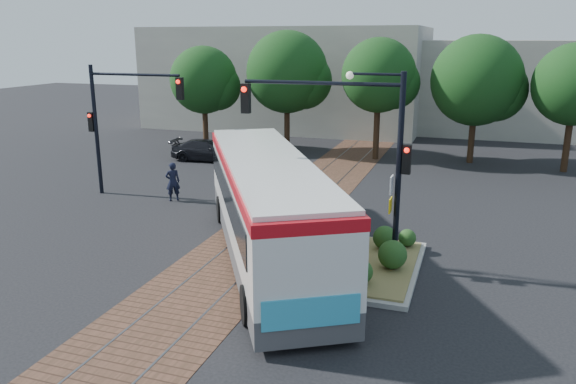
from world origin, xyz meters
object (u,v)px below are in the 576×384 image
at_px(city_bus, 267,202).
at_px(signal_pole_left, 115,113).
at_px(officer, 173,182).
at_px(signal_pole_main, 360,139).
at_px(traffic_island, 385,260).
at_px(parked_car, 207,150).

bearing_deg(city_bus, signal_pole_left, 121.95).
relative_size(signal_pole_left, officer, 3.38).
height_order(city_bus, signal_pole_main, signal_pole_main).
xyz_separation_m(signal_pole_main, officer, (-9.43, 4.74, -3.27)).
height_order(city_bus, traffic_island, city_bus).
height_order(signal_pole_main, signal_pole_left, signal_pole_main).
xyz_separation_m(signal_pole_left, officer, (2.80, -0.06, -2.98)).
height_order(traffic_island, signal_pole_main, signal_pole_main).
bearing_deg(signal_pole_left, city_bus, -28.19).
bearing_deg(signal_pole_main, signal_pole_left, 158.55).
xyz_separation_m(city_bus, officer, (-6.42, 4.88, -1.00)).
relative_size(signal_pole_main, parked_car, 1.39).
bearing_deg(city_bus, officer, 112.89).
bearing_deg(signal_pole_left, officer, -1.23).
bearing_deg(officer, signal_pole_left, -40.60).
distance_m(city_bus, signal_pole_main, 3.77).
height_order(traffic_island, parked_car, parked_car).
distance_m(signal_pole_main, parked_car, 18.06).
distance_m(signal_pole_left, parked_car, 8.90).
height_order(signal_pole_left, parked_car, signal_pole_left).
xyz_separation_m(city_bus, signal_pole_left, (-9.22, 4.94, 1.97)).
relative_size(signal_pole_main, signal_pole_left, 1.00).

